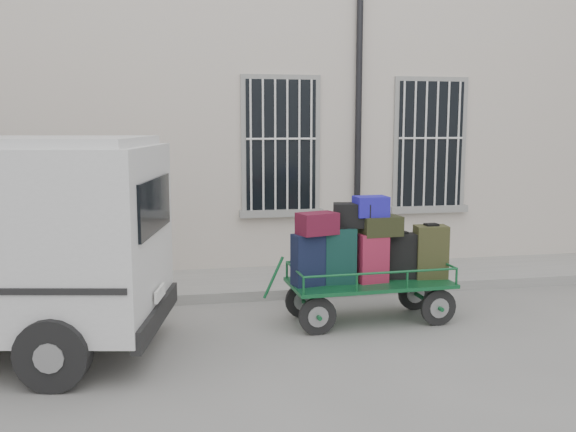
% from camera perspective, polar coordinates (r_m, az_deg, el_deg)
% --- Properties ---
extents(ground, '(80.00, 80.00, 0.00)m').
position_cam_1_polar(ground, '(8.57, 5.71, -9.61)').
color(ground, slate).
rests_on(ground, ground).
extents(building, '(24.00, 5.15, 6.00)m').
position_cam_1_polar(building, '(13.52, -0.91, 9.85)').
color(building, beige).
rests_on(building, ground).
extents(sidewalk, '(24.00, 1.70, 0.15)m').
position_cam_1_polar(sidewalk, '(10.59, 2.28, -5.67)').
color(sidewalk, gray).
rests_on(sidewalk, ground).
extents(luggage_cart, '(2.52, 1.05, 1.68)m').
position_cam_1_polar(luggage_cart, '(8.50, 7.11, -3.66)').
color(luggage_cart, black).
rests_on(luggage_cart, ground).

